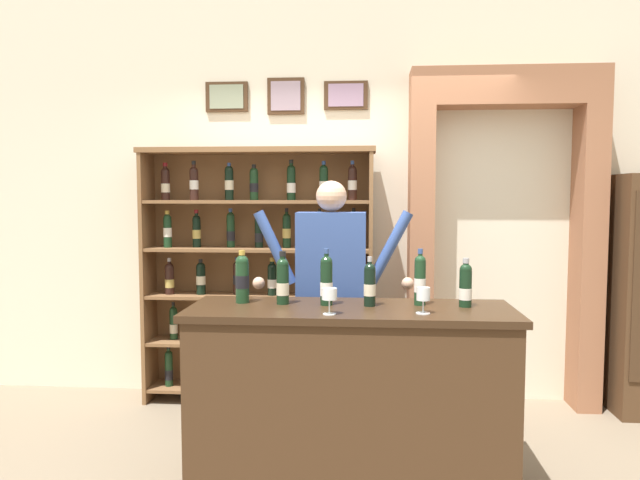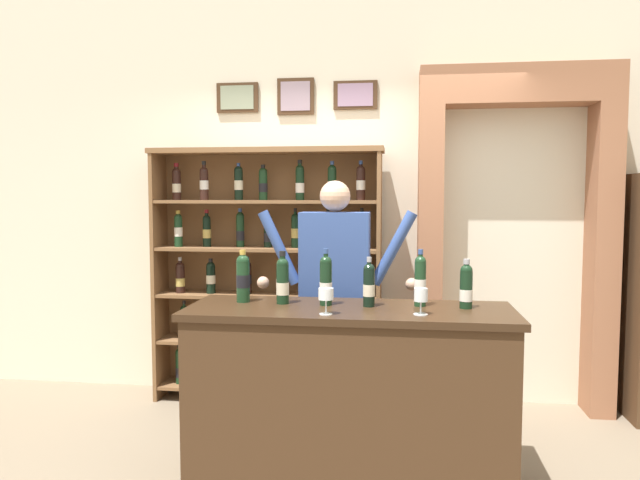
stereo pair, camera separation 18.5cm
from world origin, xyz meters
TOP-DOWN VIEW (x-y plane):
  - back_wall at (-0.00, 1.58)m, footprint 12.00×0.19m
  - wine_shelf at (-0.66, 1.32)m, footprint 1.82×0.33m
  - archway_doorway at (1.22, 1.45)m, footprint 1.43×0.45m
  - tasting_counter at (0.09, -0.00)m, footprint 1.80×0.63m
  - shopkeeper at (-0.05, 0.55)m, footprint 1.05×0.22m
  - tasting_bottle_rosso at (-0.53, 0.09)m, footprint 0.08×0.08m
  - tasting_bottle_riserva at (-0.30, 0.07)m, footprint 0.07×0.07m
  - tasting_bottle_super_tuscan at (-0.05, 0.06)m, footprint 0.07×0.07m
  - tasting_bottle_prosecco at (0.20, 0.05)m, footprint 0.07×0.07m
  - tasting_bottle_grappa at (0.48, 0.10)m, footprint 0.07×0.07m
  - tasting_bottle_chianti at (0.73, 0.07)m, footprint 0.07×0.07m
  - wine_glass_center at (0.48, -0.15)m, footprint 0.08×0.08m
  - wine_glass_spare at (-0.01, -0.21)m, footprint 0.08×0.08m

SIDE VIEW (x-z plane):
  - tasting_counter at x=0.09m, z-range 0.00..1.01m
  - wine_shelf at x=-0.66m, z-range 0.07..2.06m
  - shopkeeper at x=-0.05m, z-range 0.21..1.94m
  - wine_glass_center at x=0.48m, z-range 1.04..1.18m
  - wine_glass_spare at x=-0.01m, z-range 1.04..1.18m
  - tasting_bottle_chianti at x=0.73m, z-range 1.00..1.27m
  - tasting_bottle_prosecco at x=0.20m, z-range 1.00..1.27m
  - tasting_bottle_riserva at x=-0.30m, z-range 1.00..1.30m
  - tasting_bottle_super_tuscan at x=-0.05m, z-range 0.99..1.31m
  - tasting_bottle_rosso at x=-0.53m, z-range 1.01..1.31m
  - tasting_bottle_grappa at x=0.48m, z-range 1.00..1.32m
  - archway_doorway at x=1.22m, z-range 0.15..2.72m
  - back_wall at x=0.00m, z-range 0.00..3.33m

